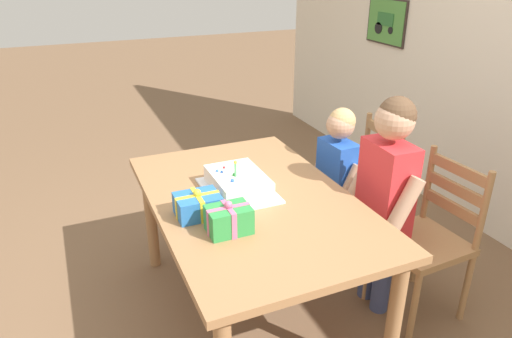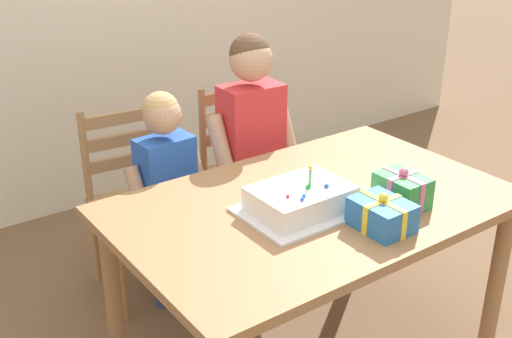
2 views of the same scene
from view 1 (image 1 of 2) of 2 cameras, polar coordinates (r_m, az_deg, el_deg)
ground_plane at (r=2.86m, az=-0.42°, el=-16.89°), size 20.00×20.00×0.00m
dining_table at (r=2.47m, az=-0.47°, el=-5.35°), size 1.54×0.99×0.75m
birthday_cake at (r=2.47m, az=-2.19°, el=-1.72°), size 0.44×0.34×0.19m
gift_box_red_large at (r=2.12m, az=-3.31°, el=-6.09°), size 0.15×0.20×0.16m
gift_box_beside_cake at (r=2.27m, az=-7.04°, el=-4.36°), size 0.17×0.21×0.14m
chair_left at (r=3.22m, az=12.30°, el=-2.33°), size 0.45×0.45×0.92m
chair_right at (r=2.79m, az=20.02°, el=-7.86°), size 0.44×0.44×0.92m
child_older at (r=2.60m, az=15.42°, el=-2.09°), size 0.46×0.26×1.26m
child_younger at (r=2.99m, az=9.71°, el=-0.45°), size 0.39×0.23×1.06m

